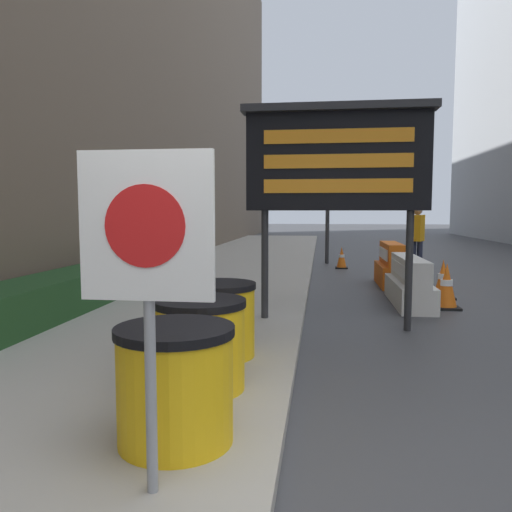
{
  "coord_description": "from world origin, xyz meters",
  "views": [
    {
      "loc": [
        0.24,
        -2.48,
        1.63
      ],
      "look_at": [
        -1.03,
        7.23,
        0.74
      ],
      "focal_mm": 35.0,
      "sensor_mm": 36.0,
      "label": 1
    }
  ],
  "objects_px": {
    "jersey_barrier_white": "(409,284)",
    "message_board": "(337,161)",
    "barrel_drum_back": "(219,319)",
    "traffic_cone_near": "(447,286)",
    "warning_sign": "(147,252)",
    "barrel_drum_middle": "(200,344)",
    "barrel_drum_foreground": "(175,384)",
    "traffic_light_near_curb": "(328,172)",
    "traffic_cone_far": "(342,258)",
    "traffic_cone_mid": "(443,279)",
    "pedestrian_worker": "(417,234)",
    "jersey_barrier_orange_far": "(391,267)"
  },
  "relations": [
    {
      "from": "traffic_cone_far",
      "to": "barrel_drum_back",
      "type": "bearing_deg",
      "value": -100.02
    },
    {
      "from": "traffic_cone_near",
      "to": "barrel_drum_middle",
      "type": "bearing_deg",
      "value": -124.24
    },
    {
      "from": "warning_sign",
      "to": "traffic_cone_near",
      "type": "bearing_deg",
      "value": 64.07
    },
    {
      "from": "jersey_barrier_white",
      "to": "warning_sign",
      "type": "bearing_deg",
      "value": -110.65
    },
    {
      "from": "traffic_cone_near",
      "to": "traffic_cone_far",
      "type": "relative_size",
      "value": 1.24
    },
    {
      "from": "warning_sign",
      "to": "jersey_barrier_white",
      "type": "relative_size",
      "value": 0.86
    },
    {
      "from": "barrel_drum_foreground",
      "to": "barrel_drum_back",
      "type": "height_order",
      "value": "same"
    },
    {
      "from": "warning_sign",
      "to": "jersey_barrier_white",
      "type": "bearing_deg",
      "value": 69.35
    },
    {
      "from": "traffic_cone_mid",
      "to": "pedestrian_worker",
      "type": "relative_size",
      "value": 0.41
    },
    {
      "from": "barrel_drum_middle",
      "to": "traffic_light_near_curb",
      "type": "height_order",
      "value": "traffic_light_near_curb"
    },
    {
      "from": "warning_sign",
      "to": "traffic_cone_mid",
      "type": "bearing_deg",
      "value": 66.12
    },
    {
      "from": "traffic_cone_near",
      "to": "traffic_light_near_curb",
      "type": "distance_m",
      "value": 7.57
    },
    {
      "from": "jersey_barrier_white",
      "to": "message_board",
      "type": "bearing_deg",
      "value": -123.92
    },
    {
      "from": "pedestrian_worker",
      "to": "warning_sign",
      "type": "bearing_deg",
      "value": -172.64
    },
    {
      "from": "barrel_drum_foreground",
      "to": "traffic_light_near_curb",
      "type": "distance_m",
      "value": 12.67
    },
    {
      "from": "barrel_drum_back",
      "to": "traffic_cone_near",
      "type": "bearing_deg",
      "value": 48.68
    },
    {
      "from": "message_board",
      "to": "jersey_barrier_white",
      "type": "relative_size",
      "value": 1.44
    },
    {
      "from": "barrel_drum_middle",
      "to": "traffic_cone_near",
      "type": "xyz_separation_m",
      "value": [
        3.08,
        4.53,
        -0.13
      ]
    },
    {
      "from": "barrel_drum_back",
      "to": "traffic_cone_mid",
      "type": "height_order",
      "value": "barrel_drum_back"
    },
    {
      "from": "barrel_drum_back",
      "to": "traffic_cone_far",
      "type": "xyz_separation_m",
      "value": [
        1.63,
        9.23,
        -0.2
      ]
    },
    {
      "from": "traffic_light_near_curb",
      "to": "traffic_cone_mid",
      "type": "bearing_deg",
      "value": -70.75
    },
    {
      "from": "traffic_cone_mid",
      "to": "traffic_cone_far",
      "type": "xyz_separation_m",
      "value": [
        -1.67,
        4.68,
        -0.05
      ]
    },
    {
      "from": "barrel_drum_back",
      "to": "warning_sign",
      "type": "height_order",
      "value": "warning_sign"
    },
    {
      "from": "barrel_drum_foreground",
      "to": "traffic_cone_mid",
      "type": "xyz_separation_m",
      "value": [
        3.18,
        6.5,
        -0.15
      ]
    },
    {
      "from": "barrel_drum_back",
      "to": "traffic_cone_near",
      "type": "distance_m",
      "value": 4.74
    },
    {
      "from": "message_board",
      "to": "jersey_barrier_orange_far",
      "type": "relative_size",
      "value": 1.83
    },
    {
      "from": "traffic_cone_far",
      "to": "pedestrian_worker",
      "type": "xyz_separation_m",
      "value": [
        1.86,
        -0.98,
        0.74
      ]
    },
    {
      "from": "jersey_barrier_orange_far",
      "to": "traffic_cone_far",
      "type": "xyz_separation_m",
      "value": [
        -0.95,
        3.12,
        -0.11
      ]
    },
    {
      "from": "jersey_barrier_orange_far",
      "to": "traffic_light_near_curb",
      "type": "height_order",
      "value": "traffic_light_near_curb"
    },
    {
      "from": "barrel_drum_foreground",
      "to": "jersey_barrier_orange_far",
      "type": "xyz_separation_m",
      "value": [
        2.46,
        8.06,
        -0.1
      ]
    },
    {
      "from": "message_board",
      "to": "barrel_drum_foreground",
      "type": "bearing_deg",
      "value": -106.43
    },
    {
      "from": "jersey_barrier_orange_far",
      "to": "pedestrian_worker",
      "type": "xyz_separation_m",
      "value": [
        0.92,
        2.14,
        0.63
      ]
    },
    {
      "from": "traffic_cone_near",
      "to": "jersey_barrier_white",
      "type": "bearing_deg",
      "value": 150.27
    },
    {
      "from": "barrel_drum_foreground",
      "to": "barrel_drum_back",
      "type": "bearing_deg",
      "value": 93.45
    },
    {
      "from": "warning_sign",
      "to": "traffic_cone_far",
      "type": "bearing_deg",
      "value": 82.88
    },
    {
      "from": "jersey_barrier_white",
      "to": "pedestrian_worker",
      "type": "relative_size",
      "value": 1.2
    },
    {
      "from": "barrel_drum_middle",
      "to": "warning_sign",
      "type": "bearing_deg",
      "value": -85.78
    },
    {
      "from": "traffic_light_near_curb",
      "to": "traffic_cone_far",
      "type": "bearing_deg",
      "value": -72.36
    },
    {
      "from": "barrel_drum_middle",
      "to": "barrel_drum_back",
      "type": "distance_m",
      "value": 0.97
    },
    {
      "from": "jersey_barrier_white",
      "to": "traffic_light_near_curb",
      "type": "height_order",
      "value": "traffic_light_near_curb"
    },
    {
      "from": "traffic_cone_mid",
      "to": "traffic_cone_near",
      "type": "bearing_deg",
      "value": -100.01
    },
    {
      "from": "traffic_cone_far",
      "to": "pedestrian_worker",
      "type": "relative_size",
      "value": 0.35
    },
    {
      "from": "jersey_barrier_white",
      "to": "pedestrian_worker",
      "type": "height_order",
      "value": "pedestrian_worker"
    },
    {
      "from": "message_board",
      "to": "pedestrian_worker",
      "type": "bearing_deg",
      "value": 70.53
    },
    {
      "from": "barrel_drum_foreground",
      "to": "message_board",
      "type": "distance_m",
      "value": 4.38
    },
    {
      "from": "traffic_cone_near",
      "to": "pedestrian_worker",
      "type": "relative_size",
      "value": 0.43
    },
    {
      "from": "barrel_drum_foreground",
      "to": "jersey_barrier_white",
      "type": "distance_m",
      "value": 6.31
    },
    {
      "from": "warning_sign",
      "to": "traffic_light_near_curb",
      "type": "xyz_separation_m",
      "value": [
        1.08,
        13.01,
        1.38
      ]
    },
    {
      "from": "message_board",
      "to": "jersey_barrier_white",
      "type": "bearing_deg",
      "value": 56.08
    },
    {
      "from": "warning_sign",
      "to": "jersey_barrier_white",
      "type": "xyz_separation_m",
      "value": [
        2.42,
        6.41,
        -1.05
      ]
    }
  ]
}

